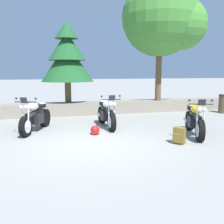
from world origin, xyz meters
TOP-DOWN VIEW (x-y plane):
  - ground_plane at (0.00, 0.00)m, footprint 120.00×120.00m
  - stone_wall at (0.00, 4.80)m, footprint 36.00×0.80m
  - motorcycle_silver_near_left at (-1.40, 1.96)m, footprint 1.04×1.96m
  - motorcycle_white_centre at (0.97, 1.98)m, footprint 0.67×2.06m
  - motorcycle_yellow_far_right at (3.24, 0.15)m, footprint 1.01×1.98m
  - rider_backpack at (2.32, -0.54)m, footprint 0.35×0.35m
  - rider_helmet at (0.36, 1.04)m, footprint 0.28×0.28m
  - pine_tree_mid_left at (-0.03, 5.10)m, footprint 2.31×2.31m
  - leafy_tree_mid_right at (4.34, 4.52)m, footprint 3.68×3.50m
  - trash_bin at (6.96, 3.46)m, footprint 0.46×0.46m

SIDE VIEW (x-z plane):
  - ground_plane at x=0.00m, z-range 0.00..0.00m
  - rider_helmet at x=0.36m, z-range 0.00..0.28m
  - rider_backpack at x=2.32m, z-range 0.01..0.48m
  - stone_wall at x=0.00m, z-range 0.00..0.55m
  - trash_bin at x=6.96m, z-range 0.00..0.86m
  - motorcycle_silver_near_left at x=-1.40m, z-range -0.10..1.07m
  - motorcycle_white_centre at x=0.97m, z-range -0.10..1.07m
  - motorcycle_yellow_far_right at x=3.24m, z-range -0.10..1.07m
  - pine_tree_mid_left at x=-0.03m, z-range 0.80..4.33m
  - leafy_tree_mid_right at x=4.34m, z-range 1.49..7.03m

